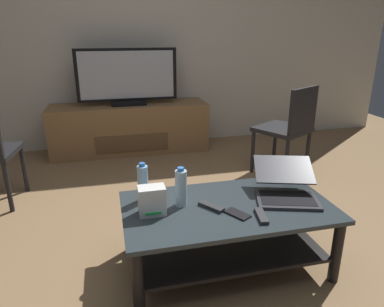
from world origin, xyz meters
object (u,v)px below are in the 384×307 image
object	(u,v)px
television	(127,78)
cell_phone	(237,214)
coffee_table	(227,224)
tv_remote	(261,216)
media_cabinet	(130,128)
water_bottle_far	(143,183)
water_bottle_near	(181,188)
dining_chair	(290,126)
router_box	(152,201)
laptop	(286,187)
soundbar_remote	(211,207)

from	to	relation	value
television	cell_phone	bearing A→B (deg)	-80.51
coffee_table	tv_remote	distance (m)	0.26
media_cabinet	water_bottle_far	distance (m)	2.15
water_bottle_near	water_bottle_far	bearing A→B (deg)	151.39
dining_chair	router_box	bearing A→B (deg)	-140.67
cell_phone	television	bearing A→B (deg)	68.89
coffee_table	cell_phone	size ratio (longest dim) A/B	8.53
television	water_bottle_near	world-z (taller)	television
laptop	router_box	bearing A→B (deg)	-177.87
dining_chair	water_bottle_near	bearing A→B (deg)	-138.59
router_box	soundbar_remote	distance (m)	0.34
coffee_table	laptop	distance (m)	0.42
router_box	water_bottle_far	bearing A→B (deg)	99.14
media_cabinet	coffee_table	bearing A→B (deg)	-80.48
soundbar_remote	television	bearing A→B (deg)	61.82
water_bottle_far	cell_phone	xyz separation A→B (m)	(0.48, -0.29, -0.11)
water_bottle_far	cell_phone	bearing A→B (deg)	-31.57
router_box	soundbar_remote	size ratio (longest dim) A/B	1.00
router_box	cell_phone	xyz separation A→B (m)	(0.45, -0.12, -0.08)
soundbar_remote	cell_phone	bearing A→B (deg)	-77.24
dining_chair	water_bottle_near	world-z (taller)	dining_chair
coffee_table	tv_remote	bearing A→B (deg)	-53.79
television	dining_chair	size ratio (longest dim) A/B	1.26
water_bottle_far	soundbar_remote	xyz separation A→B (m)	(0.36, -0.19, -0.10)
tv_remote	soundbar_remote	distance (m)	0.28
cell_phone	tv_remote	distance (m)	0.13
water_bottle_near	cell_phone	world-z (taller)	water_bottle_near
television	router_box	size ratio (longest dim) A/B	6.85
cell_phone	tv_remote	world-z (taller)	tv_remote
water_bottle_near	soundbar_remote	xyz separation A→B (m)	(0.16, -0.08, -0.10)
media_cabinet	laptop	world-z (taller)	laptop
media_cabinet	router_box	distance (m)	2.31
dining_chair	router_box	distance (m)	1.90
television	media_cabinet	bearing A→B (deg)	90.00
soundbar_remote	water_bottle_far	bearing A→B (deg)	117.24
television	soundbar_remote	xyz separation A→B (m)	(0.28, -2.30, -0.43)
media_cabinet	laptop	xyz separation A→B (m)	(0.76, -2.27, 0.19)
laptop	soundbar_remote	size ratio (longest dim) A/B	3.10
television	cell_phone	world-z (taller)	television
dining_chair	water_bottle_near	size ratio (longest dim) A/B	3.76
water_bottle_near	media_cabinet	bearing A→B (deg)	93.27
television	soundbar_remote	distance (m)	2.35
water_bottle_near	soundbar_remote	size ratio (longest dim) A/B	1.45
water_bottle_near	dining_chair	bearing A→B (deg)	41.41
router_box	water_bottle_near	world-z (taller)	water_bottle_near
cell_phone	router_box	bearing A→B (deg)	134.38
coffee_table	television	bearing A→B (deg)	99.60
coffee_table	router_box	xyz separation A→B (m)	(-0.43, 0.00, 0.20)
media_cabinet	water_bottle_far	world-z (taller)	water_bottle_far
television	tv_remote	xyz separation A→B (m)	(0.52, -2.46, -0.43)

